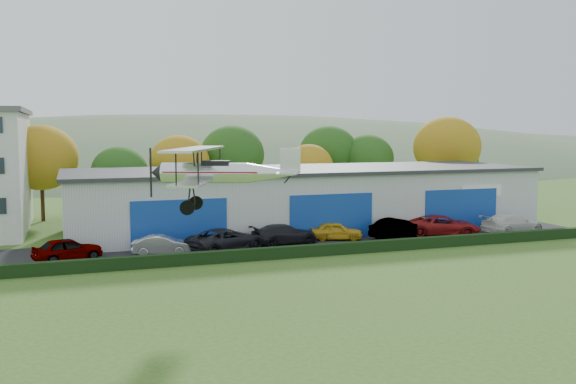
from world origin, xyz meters
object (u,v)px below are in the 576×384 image
object	(u,v)px
car_0	(68,249)
car_2	(226,240)
hangar	(305,198)
car_3	(284,234)
car_1	(162,245)
car_5	(397,228)
car_6	(444,225)
car_4	(336,231)
biplane	(218,171)
car_7	(512,224)

from	to	relation	value
car_0	car_2	distance (m)	10.64
hangar	car_3	xyz separation A→B (m)	(-4.28, -7.00, -1.86)
car_1	car_5	xyz separation A→B (m)	(18.56, 0.46, 0.13)
car_2	car_5	size ratio (longest dim) A/B	1.21
car_2	car_5	world-z (taller)	car_2
car_5	car_6	size ratio (longest dim) A/B	0.83
car_1	car_2	world-z (taller)	car_2
car_4	car_3	bearing A→B (deg)	113.59
hangar	biplane	world-z (taller)	biplane
car_3	car_7	xyz separation A→B (m)	(19.49, -1.64, 0.07)
car_1	biplane	distance (m)	14.01
car_1	car_4	world-z (taller)	car_4
car_3	car_4	world-z (taller)	car_3
car_0	car_6	xyz separation A→B (m)	(28.97, 0.29, 0.06)
car_5	biplane	world-z (taller)	biplane
car_0	car_1	size ratio (longest dim) A/B	1.08
car_2	car_4	world-z (taller)	car_2
car_0	car_2	size ratio (longest dim) A/B	0.75
car_5	car_7	world-z (taller)	car_7
car_2	car_1	bearing A→B (deg)	61.74
car_2	car_3	world-z (taller)	car_2
car_6	biplane	world-z (taller)	biplane
car_4	car_5	distance (m)	4.96
car_6	car_0	bearing A→B (deg)	114.62
hangar	car_7	bearing A→B (deg)	-29.60
car_5	hangar	bearing A→B (deg)	14.84
car_2	car_5	bearing A→B (deg)	-111.85
car_3	car_6	xyz separation A→B (m)	(13.52, -0.66, 0.07)
car_2	car_6	bearing A→B (deg)	-112.74
car_7	car_3	bearing A→B (deg)	78.13
hangar	car_5	world-z (taller)	hangar
car_1	car_6	xyz separation A→B (m)	(22.79, 0.39, 0.14)
hangar	car_2	bearing A→B (deg)	-137.59
car_1	car_7	world-z (taller)	car_7
car_0	car_4	size ratio (longest dim) A/B	1.08
car_3	car_5	bearing A→B (deg)	-101.15
car_1	car_5	bearing A→B (deg)	-77.00
car_2	car_0	bearing A→B (deg)	63.23
car_0	car_3	distance (m)	15.48
car_1	car_0	bearing A→B (deg)	100.71
car_5	car_4	bearing A→B (deg)	60.11
hangar	biplane	bearing A→B (deg)	-121.02
car_0	car_7	xyz separation A→B (m)	(34.94, -0.69, 0.06)
car_3	car_1	bearing A→B (deg)	88.92
car_7	car_0	bearing A→B (deg)	81.82
car_3	car_7	world-z (taller)	car_7
hangar	car_2	size ratio (longest dim) A/B	6.91
car_1	car_7	bearing A→B (deg)	-79.60
car_6	car_7	size ratio (longest dim) A/B	1.04
car_2	car_6	xyz separation A→B (m)	(18.34, 0.66, -0.00)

